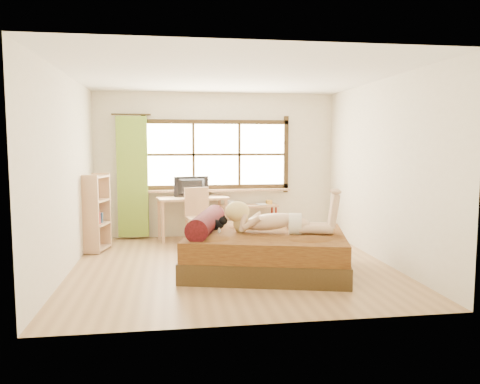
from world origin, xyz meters
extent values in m
plane|color=#9E754C|center=(0.00, 0.00, 0.00)|extent=(4.50, 4.50, 0.00)
plane|color=white|center=(0.00, 0.00, 2.70)|extent=(4.50, 4.50, 0.00)
plane|color=silver|center=(0.00, 2.25, 1.35)|extent=(4.50, 0.00, 4.50)
plane|color=silver|center=(0.00, -2.25, 1.35)|extent=(4.50, 0.00, 4.50)
plane|color=silver|center=(-2.25, 0.00, 1.35)|extent=(0.00, 4.50, 4.50)
plane|color=silver|center=(2.25, 0.00, 1.35)|extent=(0.00, 4.50, 4.50)
cube|color=#FFEDBF|center=(0.00, 2.25, 1.55)|extent=(2.60, 0.01, 1.30)
cube|color=tan|center=(0.00, 2.17, 0.88)|extent=(2.80, 0.16, 0.04)
cube|color=olive|center=(-1.55, 2.13, 1.15)|extent=(0.55, 0.10, 2.20)
cube|color=#2F200E|center=(0.44, -0.34, 0.13)|extent=(2.50, 2.20, 0.27)
cube|color=#3E1F0E|center=(0.44, -0.34, 0.40)|extent=(2.45, 2.15, 0.27)
cylinder|color=black|center=(-0.37, -0.13, 0.66)|extent=(0.66, 1.49, 0.30)
cube|color=tan|center=(-0.48, 1.95, 0.76)|extent=(1.33, 0.78, 0.04)
cube|color=tan|center=(-1.00, 1.63, 0.38)|extent=(0.06, 0.06, 0.75)
cube|color=tan|center=(0.13, 1.82, 0.38)|extent=(0.06, 0.06, 0.75)
cube|color=tan|center=(-1.08, 2.08, 0.38)|extent=(0.06, 0.06, 0.75)
cube|color=tan|center=(0.05, 2.27, 0.38)|extent=(0.06, 0.06, 0.75)
imported|color=black|center=(-0.48, 2.00, 0.97)|extent=(0.65, 0.19, 0.37)
cube|color=tan|center=(-0.38, 1.50, 0.46)|extent=(0.51, 0.51, 0.04)
cube|color=tan|center=(-0.41, 1.70, 0.73)|extent=(0.44, 0.12, 0.50)
cube|color=tan|center=(-0.53, 1.28, 0.22)|extent=(0.05, 0.05, 0.44)
cube|color=tan|center=(-0.16, 1.35, 0.22)|extent=(0.05, 0.05, 0.44)
cube|color=tan|center=(-0.59, 1.65, 0.22)|extent=(0.05, 0.05, 0.44)
cube|color=tan|center=(-0.22, 1.72, 0.22)|extent=(0.05, 0.05, 0.44)
cube|color=tan|center=(0.54, 2.07, 0.58)|extent=(1.23, 0.43, 0.04)
cube|color=tan|center=(0.54, 2.07, 0.28)|extent=(1.23, 0.43, 0.03)
cylinder|color=maroon|center=(0.01, 1.89, 0.30)|extent=(0.04, 0.04, 0.60)
cylinder|color=maroon|center=(1.10, 2.01, 0.30)|extent=(0.04, 0.04, 0.60)
cylinder|color=maroon|center=(-0.02, 2.13, 0.30)|extent=(0.04, 0.04, 0.60)
cylinder|color=maroon|center=(1.08, 2.25, 0.30)|extent=(0.04, 0.04, 0.60)
cube|color=gold|center=(0.99, 2.12, 0.64)|extent=(0.11, 0.11, 0.08)
imported|color=gray|center=(0.24, 2.07, 0.65)|extent=(0.13, 0.13, 0.09)
imported|color=gray|center=(0.74, 2.07, 0.61)|extent=(0.20, 0.26, 0.02)
cube|color=tan|center=(-2.08, 1.24, 0.05)|extent=(0.42, 0.57, 0.03)
cube|color=tan|center=(-2.08, 1.24, 0.44)|extent=(0.42, 0.57, 0.03)
cube|color=tan|center=(-2.08, 1.24, 0.83)|extent=(0.42, 0.57, 0.03)
cube|color=tan|center=(-2.08, 1.24, 1.22)|extent=(0.42, 0.57, 0.03)
cube|color=tan|center=(-2.14, 0.99, 0.64)|extent=(0.31, 0.10, 1.26)
cube|color=tan|center=(-2.02, 1.49, 0.64)|extent=(0.31, 0.10, 1.26)
camera|label=1|loc=(-0.85, -6.57, 1.75)|focal=35.00mm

